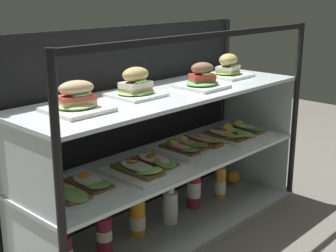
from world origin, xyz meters
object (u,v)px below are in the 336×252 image
at_px(plated_roll_sandwich_near_right_corner, 76,101).
at_px(plated_roll_sandwich_near_left_corner, 202,80).
at_px(open_sandwich_tray_near_right_corner, 191,145).
at_px(juice_bottle_front_right_end, 137,217).
at_px(orange_fruit_beside_bottles, 233,177).
at_px(plated_roll_sandwich_mid_right, 228,68).
at_px(juice_bottle_front_left_end, 65,252).
at_px(open_sandwich_tray_left_of_center, 236,133).
at_px(juice_bottle_front_fourth, 104,234).
at_px(open_sandwich_tray_mid_right, 147,167).
at_px(juice_bottle_back_right, 170,206).
at_px(open_sandwich_tray_far_right, 76,188).
at_px(juice_bottle_front_second, 221,183).
at_px(juice_bottle_near_post, 194,188).
at_px(plated_roll_sandwich_right_of_center, 136,86).

bearing_deg(plated_roll_sandwich_near_right_corner, plated_roll_sandwich_near_left_corner, -5.61).
xyz_separation_m(open_sandwich_tray_near_right_corner, juice_bottle_front_right_end, (-0.34, 0.02, -0.26)).
bearing_deg(orange_fruit_beside_bottles, juice_bottle_front_right_end, -177.71).
distance_m(plated_roll_sandwich_mid_right, juice_bottle_front_left_end, 1.19).
height_order(open_sandwich_tray_left_of_center, juice_bottle_front_fourth, open_sandwich_tray_left_of_center).
height_order(plated_roll_sandwich_near_left_corner, open_sandwich_tray_mid_right, plated_roll_sandwich_near_left_corner).
xyz_separation_m(juice_bottle_front_left_end, juice_bottle_front_right_end, (0.39, -0.00, 0.01)).
xyz_separation_m(plated_roll_sandwich_near_left_corner, juice_bottle_front_fourth, (-0.53, 0.08, -0.59)).
relative_size(plated_roll_sandwich_near_right_corner, open_sandwich_tray_left_of_center, 0.70).
height_order(open_sandwich_tray_mid_right, juice_bottle_back_right, open_sandwich_tray_mid_right).
distance_m(plated_roll_sandwich_mid_right, open_sandwich_tray_far_right, 1.04).
bearing_deg(plated_roll_sandwich_near_left_corner, open_sandwich_tray_far_right, 174.94).
bearing_deg(juice_bottle_back_right, juice_bottle_front_second, -0.63).
relative_size(open_sandwich_tray_far_right, juice_bottle_front_left_end, 1.49).
height_order(juice_bottle_near_post, juice_bottle_front_second, juice_bottle_near_post).
xyz_separation_m(plated_roll_sandwich_mid_right, juice_bottle_front_left_end, (-1.03, 0.00, -0.60)).
distance_m(plated_roll_sandwich_near_right_corner, open_sandwich_tray_left_of_center, 1.03).
distance_m(open_sandwich_tray_far_right, juice_bottle_near_post, 0.77).
distance_m(open_sandwich_tray_near_right_corner, open_sandwich_tray_left_of_center, 0.32).
distance_m(juice_bottle_front_right_end, orange_fruit_beside_bottles, 0.77).
relative_size(open_sandwich_tray_far_right, open_sandwich_tray_left_of_center, 1.00).
bearing_deg(orange_fruit_beside_bottles, plated_roll_sandwich_near_left_corner, -164.59).
bearing_deg(juice_bottle_near_post, open_sandwich_tray_mid_right, -170.41).
distance_m(juice_bottle_front_left_end, orange_fruit_beside_bottles, 1.16).
bearing_deg(open_sandwich_tray_mid_right, open_sandwich_tray_far_right, 173.81).
xyz_separation_m(open_sandwich_tray_near_right_corner, juice_bottle_front_left_end, (-0.73, 0.02, -0.27)).
relative_size(plated_roll_sandwich_near_right_corner, orange_fruit_beside_bottles, 2.69).
bearing_deg(plated_roll_sandwich_near_right_corner, juice_bottle_front_fourth, 8.26).
xyz_separation_m(plated_roll_sandwich_near_right_corner, plated_roll_sandwich_right_of_center, (0.32, 0.03, 0.01)).
bearing_deg(plated_roll_sandwich_near_left_corner, juice_bottle_front_fourth, 171.38).
height_order(plated_roll_sandwich_near_left_corner, juice_bottle_front_fourth, plated_roll_sandwich_near_left_corner).
distance_m(plated_roll_sandwich_near_left_corner, juice_bottle_near_post, 0.58).
relative_size(juice_bottle_front_left_end, orange_fruit_beside_bottles, 2.59).
xyz_separation_m(juice_bottle_front_fourth, juice_bottle_front_right_end, (0.20, 0.01, -0.00)).
bearing_deg(plated_roll_sandwich_near_right_corner, open_sandwich_tray_mid_right, -7.40).
bearing_deg(juice_bottle_front_fourth, plated_roll_sandwich_near_right_corner, -171.74).
bearing_deg(juice_bottle_front_right_end, juice_bottle_near_post, -0.38).
bearing_deg(open_sandwich_tray_left_of_center, juice_bottle_back_right, 176.20).
height_order(plated_roll_sandwich_right_of_center, plated_roll_sandwich_near_left_corner, plated_roll_sandwich_right_of_center).
bearing_deg(plated_roll_sandwich_mid_right, juice_bottle_back_right, -176.57).
bearing_deg(open_sandwich_tray_far_right, plated_roll_sandwich_mid_right, 1.72).
height_order(juice_bottle_front_fourth, juice_bottle_back_right, juice_bottle_back_right).
relative_size(open_sandwich_tray_left_of_center, juice_bottle_back_right, 1.46).
bearing_deg(open_sandwich_tray_far_right, juice_bottle_front_second, -0.15).
bearing_deg(open_sandwich_tray_mid_right, plated_roll_sandwich_near_left_corner, -3.90).
relative_size(plated_roll_sandwich_right_of_center, juice_bottle_front_left_end, 0.98).
bearing_deg(plated_roll_sandwich_near_right_corner, juice_bottle_front_right_end, 5.12).
bearing_deg(juice_bottle_front_second, juice_bottle_back_right, 179.37).
bearing_deg(juice_bottle_front_second, juice_bottle_front_fourth, 178.27).
bearing_deg(open_sandwich_tray_left_of_center, orange_fruit_beside_bottles, 38.53).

